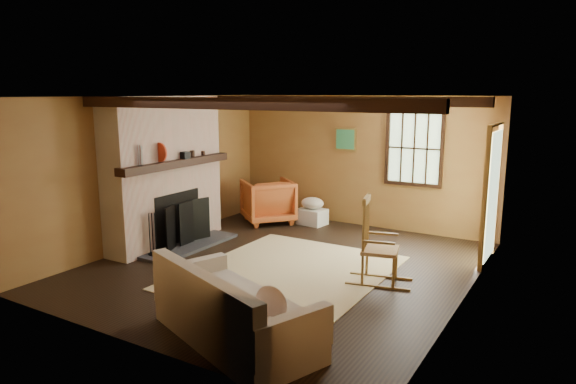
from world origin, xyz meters
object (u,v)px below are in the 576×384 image
Objects in this scene: rocking_chair at (377,247)px; laundry_basket at (312,217)px; armchair at (268,201)px; sofa at (231,315)px; fireplace at (166,177)px.

laundry_basket is (-2.15, 2.23, -0.34)m from rocking_chair.
rocking_chair is 1.26× the size of armchair.
sofa reaches higher than laundry_basket.
fireplace reaches higher than armchair.
rocking_chair is at bearing 96.99° from armchair.
armchair is (-2.96, 1.93, -0.07)m from rocking_chair.
sofa is at bearing 150.41° from rocking_chair.
sofa is 2.33× the size of armchair.
rocking_chair is 3.53m from armchair.
sofa is at bearing 68.92° from armchair.
sofa is (2.97, -2.21, -0.82)m from fireplace.
armchair is at bearing 72.09° from fireplace.
armchair is (-2.32, 4.23, 0.13)m from sofa.
fireplace is 4.80× the size of laundry_basket.
fireplace reaches higher than sofa.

